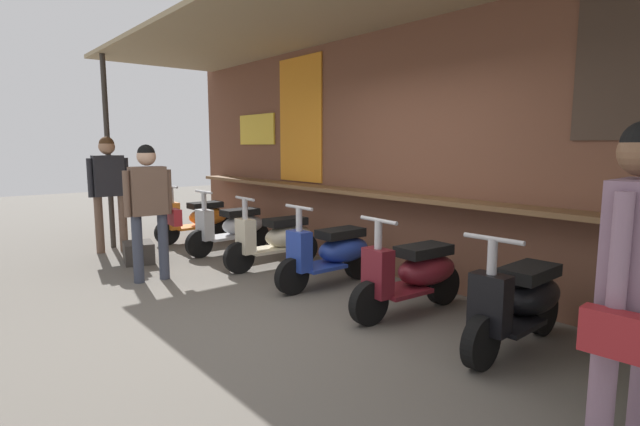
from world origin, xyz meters
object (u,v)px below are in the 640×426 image
(scooter_black, at_px, (521,301))
(merchandise_crate, at_px, (139,252))
(scooter_cream, at_px, (278,238))
(shopper_browsing, at_px, (150,199))
(shopper_passing, at_px, (109,181))
(scooter_orange, at_px, (199,218))
(scooter_blue, at_px, (333,252))
(scooter_maroon, at_px, (415,273))
(shopper_with_handbag, at_px, (634,262))
(scooter_silver, at_px, (234,227))

(scooter_black, distance_m, merchandise_crate, 5.02)
(scooter_cream, relative_size, shopper_browsing, 0.86)
(scooter_black, height_order, shopper_passing, shopper_passing)
(scooter_orange, bearing_deg, merchandise_crate, 33.17)
(merchandise_crate, bearing_deg, scooter_orange, 124.62)
(scooter_blue, distance_m, scooter_maroon, 1.21)
(scooter_orange, relative_size, scooter_cream, 1.00)
(scooter_blue, bearing_deg, merchandise_crate, -61.16)
(scooter_maroon, bearing_deg, scooter_blue, -86.11)
(scooter_blue, height_order, shopper_with_handbag, shopper_with_handbag)
(scooter_silver, xyz_separation_m, scooter_black, (4.59, -0.00, 0.00))
(scooter_blue, relative_size, scooter_maroon, 1.00)
(scooter_orange, xyz_separation_m, scooter_black, (5.76, -0.00, 0.00))
(scooter_maroon, relative_size, shopper_passing, 0.81)
(scooter_cream, bearing_deg, shopper_passing, -55.51)
(scooter_orange, xyz_separation_m, scooter_maroon, (4.69, -0.00, 0.00))
(scooter_cream, bearing_deg, shopper_with_handbag, 80.30)
(scooter_black, relative_size, shopper_passing, 0.80)
(scooter_cream, distance_m, shopper_passing, 2.85)
(scooter_silver, xyz_separation_m, shopper_browsing, (0.79, -1.54, 0.59))
(scooter_cream, xyz_separation_m, scooter_maroon, (2.32, -0.00, 0.00))
(scooter_blue, relative_size, merchandise_crate, 2.97)
(scooter_maroon, bearing_deg, merchandise_crate, -66.05)
(shopper_passing, bearing_deg, merchandise_crate, 7.02)
(scooter_black, bearing_deg, shopper_passing, -78.21)
(scooter_orange, bearing_deg, scooter_cream, 88.55)
(scooter_black, bearing_deg, shopper_with_handbag, 44.37)
(scooter_maroon, height_order, shopper_passing, shopper_passing)
(scooter_maroon, xyz_separation_m, shopper_with_handbag, (2.15, -1.01, 0.67))
(scooter_blue, height_order, shopper_browsing, shopper_browsing)
(scooter_cream, distance_m, scooter_maroon, 2.32)
(scooter_blue, relative_size, shopper_passing, 0.80)
(scooter_maroon, bearing_deg, scooter_orange, -86.11)
(scooter_silver, xyz_separation_m, shopper_passing, (-1.17, -1.44, 0.70))
(scooter_orange, relative_size, shopper_browsing, 0.86)
(scooter_silver, distance_m, merchandise_crate, 1.41)
(shopper_passing, relative_size, merchandise_crate, 3.69)
(scooter_black, relative_size, shopper_with_handbag, 0.81)
(scooter_orange, relative_size, merchandise_crate, 2.97)
(shopper_with_handbag, xyz_separation_m, shopper_passing, (-6.83, -0.42, 0.02))
(scooter_orange, bearing_deg, scooter_black, 88.55)
(scooter_orange, xyz_separation_m, scooter_blue, (3.48, 0.00, 0.00))
(scooter_silver, bearing_deg, shopper_browsing, 25.07)
(scooter_silver, relative_size, shopper_browsing, 0.86)
(scooter_cream, relative_size, scooter_black, 1.00)
(scooter_blue, distance_m, shopper_with_handbag, 3.57)
(scooter_cream, relative_size, merchandise_crate, 2.97)
(scooter_blue, height_order, shopper_passing, shopper_passing)
(scooter_orange, distance_m, merchandise_crate, 1.68)
(scooter_orange, xyz_separation_m, shopper_browsing, (1.96, -1.54, 0.59))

